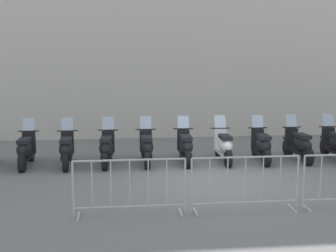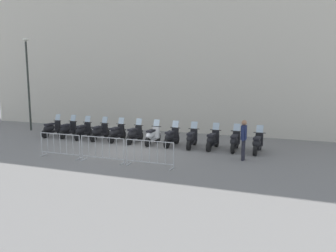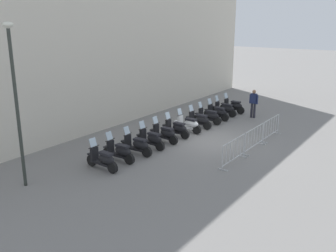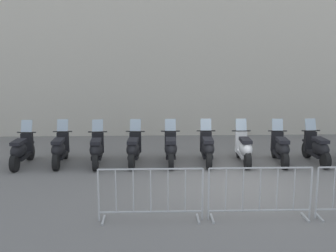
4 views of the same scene
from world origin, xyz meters
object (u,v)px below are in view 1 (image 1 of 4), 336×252
Objects in this scene: motorcycle_2 at (67,150)px; barrier_segment_0 at (130,188)px; motorcycle_6 at (224,146)px; motorcycle_7 at (262,146)px; motorcycle_5 at (185,147)px; motorcycle_4 at (146,148)px; barrier_segment_1 at (245,185)px; motorcycle_8 at (299,145)px; motorcycle_9 at (335,144)px; motorcycle_3 at (107,149)px; motorcycle_1 at (26,150)px.

motorcycle_2 is 4.27m from barrier_segment_0.
motorcycle_7 is at bearing -4.42° from motorcycle_6.
barrier_segment_0 is (-1.75, -3.95, 0.07)m from motorcycle_5.
motorcycle_2 and motorcycle_6 have the same top height.
motorcycle_4 is at bearing 176.70° from motorcycle_7.
motorcycle_6 is at bearing 80.40° from barrier_segment_1.
barrier_segment_1 is at bearing -48.82° from motorcycle_2.
motorcycle_8 reaches higher than barrier_segment_0.
motorcycle_5 is 0.84× the size of barrier_segment_0.
barrier_segment_0 is at bearing -70.34° from motorcycle_2.
motorcycle_9 is (2.13, -0.06, 0.00)m from motorcycle_7.
motorcycle_7 is at bearing 65.95° from barrier_segment_1.
motorcycle_3 and motorcycle_4 have the same top height.
motorcycle_6 is 1.00× the size of motorcycle_9.
motorcycle_8 is 4.75m from barrier_segment_1.
barrier_segment_0 is (-2.81, -3.88, 0.07)m from motorcycle_6.
motorcycle_5 is 4.04m from barrier_segment_1.
motorcycle_5 is 2.13m from motorcycle_7.
motorcycle_7 is 1.00× the size of motorcycle_8.
barrier_segment_0 is 1.00× the size of barrier_segment_1.
motorcycle_5 reaches higher than barrier_segment_0.
motorcycle_3 is 1.00× the size of motorcycle_7.
motorcycle_1 is 1.00× the size of motorcycle_6.
barrier_segment_1 is (2.14, -0.07, 0.00)m from barrier_segment_0.
motorcycle_4 is at bearing 109.80° from barrier_segment_1.
motorcycle_1 reaches higher than barrier_segment_1.
barrier_segment_1 is at bearing -99.60° from motorcycle_6.
motorcycle_7 is at bearing -3.03° from motorcycle_1.
motorcycle_5 is (4.25, -0.18, 0.00)m from motorcycle_1.
motorcycle_1 is at bearing 176.66° from motorcycle_3.
motorcycle_7 and motorcycle_9 have the same top height.
motorcycle_4 is at bearing -1.61° from motorcycle_3.
motorcycle_9 is at bearing -2.91° from motorcycle_5.
motorcycle_8 is 1.05m from motorcycle_9.
motorcycle_3 is at bearing 177.55° from motorcycle_9.
barrier_segment_0 is (-6.00, -3.73, 0.07)m from motorcycle_9.
motorcycle_5 is 1.00× the size of motorcycle_6.
motorcycle_3 is at bearing -0.65° from motorcycle_2.
motorcycle_3 and motorcycle_7 have the same top height.
motorcycle_8 is (4.26, -0.21, 0.00)m from motorcycle_4.
motorcycle_9 is at bearing -2.62° from motorcycle_4.
motorcycle_2 is at bearing 177.81° from motorcycle_9.
motorcycle_8 is (2.13, -0.11, 0.00)m from motorcycle_6.
motorcycle_2 is 5.44m from barrier_segment_1.
motorcycle_9 is at bearing -1.59° from motorcycle_7.
motorcycle_9 is 0.84× the size of barrier_segment_1.
motorcycle_2 is 0.84× the size of barrier_segment_0.
barrier_segment_0 is at bearing -148.09° from motorcycle_9.
motorcycle_1 and motorcycle_7 have the same top height.
barrier_segment_0 is at bearing -84.58° from motorcycle_3.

